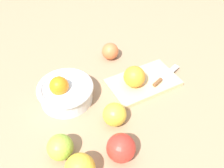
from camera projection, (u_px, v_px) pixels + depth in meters
ground_plane at (113, 105)px, 0.87m from camera, size 2.40×2.40×0.00m
bowl at (65, 91)px, 0.86m from camera, size 0.19×0.19×0.10m
cutting_board at (143, 83)px, 0.93m from camera, size 0.28×0.21×0.02m
orange_on_board at (134, 77)px, 0.89m from camera, size 0.08×0.08×0.08m
knife at (163, 78)px, 0.93m from camera, size 0.16×0.03×0.01m
apple_front_left at (115, 114)px, 0.79m from camera, size 0.08×0.08×0.08m
apple_back_right at (110, 51)px, 1.03m from camera, size 0.07×0.07×0.07m
apple_front_left_2 at (60, 147)px, 0.71m from camera, size 0.08×0.08×0.08m
apple_front_left_4 at (121, 148)px, 0.70m from camera, size 0.08×0.08×0.08m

